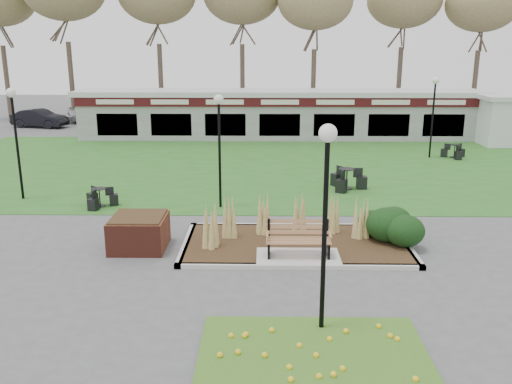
{
  "coord_description": "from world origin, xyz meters",
  "views": [
    {
      "loc": [
        -0.92,
        -13.25,
        5.5
      ],
      "look_at": [
        -1.14,
        2.0,
        1.38
      ],
      "focal_mm": 38.0,
      "sensor_mm": 36.0,
      "label": 1
    }
  ],
  "objects_px": {
    "brick_planter": "(139,232)",
    "bistro_set_b": "(347,182)",
    "bistro_set_d": "(454,153)",
    "lamp_post_mid_left": "(14,119)",
    "lamp_post_mid_right": "(434,100)",
    "bistro_set_a": "(100,200)",
    "park_bench": "(298,238)",
    "lamp_post_near_left": "(326,184)",
    "lamp_post_near_right": "(219,126)",
    "food_pavilion": "(279,114)",
    "car_black": "(40,118)",
    "car_silver": "(100,111)"
  },
  "relations": [
    {
      "from": "bistro_set_b",
      "to": "bistro_set_a",
      "type": "bearing_deg",
      "value": -164.27
    },
    {
      "from": "bistro_set_b",
      "to": "bistro_set_d",
      "type": "bearing_deg",
      "value": 44.6
    },
    {
      "from": "park_bench",
      "to": "car_silver",
      "type": "bearing_deg",
      "value": 116.12
    },
    {
      "from": "food_pavilion",
      "to": "lamp_post_mid_right",
      "type": "relative_size",
      "value": 6.11
    },
    {
      "from": "bistro_set_b",
      "to": "car_black",
      "type": "bearing_deg",
      "value": 138.72
    },
    {
      "from": "brick_planter",
      "to": "bistro_set_a",
      "type": "bearing_deg",
      "value": 119.91
    },
    {
      "from": "bistro_set_a",
      "to": "car_silver",
      "type": "bearing_deg",
      "value": 106.26
    },
    {
      "from": "brick_planter",
      "to": "bistro_set_b",
      "type": "relative_size",
      "value": 0.97
    },
    {
      "from": "food_pavilion",
      "to": "lamp_post_mid_right",
      "type": "bearing_deg",
      "value": -39.07
    },
    {
      "from": "food_pavilion",
      "to": "car_silver",
      "type": "relative_size",
      "value": 5.12
    },
    {
      "from": "lamp_post_near_left",
      "to": "car_silver",
      "type": "distance_m",
      "value": 33.37
    },
    {
      "from": "park_bench",
      "to": "bistro_set_b",
      "type": "bearing_deg",
      "value": 72.11
    },
    {
      "from": "park_bench",
      "to": "brick_planter",
      "type": "height_order",
      "value": "park_bench"
    },
    {
      "from": "park_bench",
      "to": "bistro_set_d",
      "type": "distance_m",
      "value": 16.13
    },
    {
      "from": "food_pavilion",
      "to": "car_black",
      "type": "xyz_separation_m",
      "value": [
        -16.52,
        4.16,
        -0.84
      ]
    },
    {
      "from": "lamp_post_near_left",
      "to": "bistro_set_b",
      "type": "xyz_separation_m",
      "value": [
        2.12,
        11.05,
        -2.73
      ]
    },
    {
      "from": "park_bench",
      "to": "food_pavilion",
      "type": "relative_size",
      "value": 0.07
    },
    {
      "from": "lamp_post_mid_left",
      "to": "brick_planter",
      "type": "bearing_deg",
      "value": -42.27
    },
    {
      "from": "park_bench",
      "to": "bistro_set_a",
      "type": "xyz_separation_m",
      "value": [
        -6.7,
        4.75,
        -0.35
      ]
    },
    {
      "from": "lamp_post_mid_left",
      "to": "bistro_set_a",
      "type": "xyz_separation_m",
      "value": [
        3.16,
        -0.96,
        -2.73
      ]
    },
    {
      "from": "car_black",
      "to": "lamp_post_mid_right",
      "type": "bearing_deg",
      "value": -100.15
    },
    {
      "from": "lamp_post_near_right",
      "to": "lamp_post_near_left",
      "type": "bearing_deg",
      "value": -72.49
    },
    {
      "from": "food_pavilion",
      "to": "car_black",
      "type": "bearing_deg",
      "value": 165.87
    },
    {
      "from": "lamp_post_mid_left",
      "to": "bistro_set_d",
      "type": "distance_m",
      "value": 20.35
    },
    {
      "from": "food_pavilion",
      "to": "car_black",
      "type": "distance_m",
      "value": 17.06
    },
    {
      "from": "food_pavilion",
      "to": "lamp_post_near_left",
      "type": "xyz_separation_m",
      "value": [
        0.24,
        -23.46,
        1.55
      ]
    },
    {
      "from": "lamp_post_near_left",
      "to": "car_silver",
      "type": "height_order",
      "value": "lamp_post_near_left"
    },
    {
      "from": "lamp_post_mid_right",
      "to": "bistro_set_a",
      "type": "bearing_deg",
      "value": -147.96
    },
    {
      "from": "brick_planter",
      "to": "bistro_set_b",
      "type": "height_order",
      "value": "brick_planter"
    },
    {
      "from": "park_bench",
      "to": "lamp_post_mid_left",
      "type": "height_order",
      "value": "lamp_post_mid_left"
    },
    {
      "from": "food_pavilion",
      "to": "bistro_set_b",
      "type": "relative_size",
      "value": 15.94
    },
    {
      "from": "park_bench",
      "to": "lamp_post_mid_left",
      "type": "distance_m",
      "value": 11.64
    },
    {
      "from": "food_pavilion",
      "to": "car_silver",
      "type": "height_order",
      "value": "food_pavilion"
    },
    {
      "from": "lamp_post_near_left",
      "to": "lamp_post_near_right",
      "type": "xyz_separation_m",
      "value": [
        -2.68,
        8.5,
        -0.15
      ]
    },
    {
      "from": "lamp_post_near_right",
      "to": "brick_planter",
      "type": "bearing_deg",
      "value": -116.1
    },
    {
      "from": "lamp_post_mid_left",
      "to": "car_silver",
      "type": "relative_size",
      "value": 0.85
    },
    {
      "from": "brick_planter",
      "to": "lamp_post_mid_right",
      "type": "relative_size",
      "value": 0.37
    },
    {
      "from": "food_pavilion",
      "to": "bistro_set_b",
      "type": "distance_m",
      "value": 12.69
    },
    {
      "from": "bistro_set_a",
      "to": "bistro_set_d",
      "type": "bearing_deg",
      "value": 29.78
    },
    {
      "from": "lamp_post_mid_left",
      "to": "car_black",
      "type": "distance_m",
      "value": 19.48
    },
    {
      "from": "lamp_post_mid_left",
      "to": "bistro_set_a",
      "type": "relative_size",
      "value": 3.36
    },
    {
      "from": "park_bench",
      "to": "bistro_set_d",
      "type": "relative_size",
      "value": 1.34
    },
    {
      "from": "lamp_post_near_left",
      "to": "car_black",
      "type": "relative_size",
      "value": 1.07
    },
    {
      "from": "food_pavilion",
      "to": "lamp_post_near_right",
      "type": "relative_size",
      "value": 6.25
    },
    {
      "from": "lamp_post_mid_right",
      "to": "bistro_set_b",
      "type": "bearing_deg",
      "value": -129.04
    },
    {
      "from": "lamp_post_near_left",
      "to": "car_silver",
      "type": "xyz_separation_m",
      "value": [
        -13.36,
        30.5,
        -2.2
      ]
    },
    {
      "from": "lamp_post_mid_right",
      "to": "lamp_post_mid_left",
      "type": "bearing_deg",
      "value": -155.47
    },
    {
      "from": "lamp_post_near_right",
      "to": "bistro_set_a",
      "type": "xyz_separation_m",
      "value": [
        -4.26,
        -0.0,
        -2.63
      ]
    },
    {
      "from": "bistro_set_b",
      "to": "lamp_post_mid_left",
      "type": "bearing_deg",
      "value": -172.59
    },
    {
      "from": "food_pavilion",
      "to": "lamp_post_mid_right",
      "type": "height_order",
      "value": "lamp_post_mid_right"
    }
  ]
}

